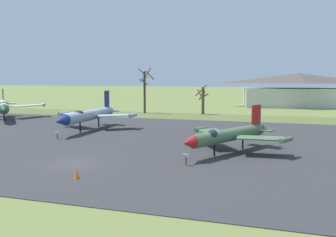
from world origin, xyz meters
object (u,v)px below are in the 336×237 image
Objects in this scene: jet_fighter_rear_left at (229,135)px; info_placard_rear_left at (186,158)px; jet_fighter_front_right at (4,106)px; visitor_building at (298,90)px; jet_fighter_front_left at (88,115)px; info_placard_front_left at (57,134)px; traffic_cone at (77,175)px.

jet_fighter_rear_left is 11.47× the size of info_placard_rear_left.
visitor_building is at bearing 42.95° from jet_fighter_front_right.
jet_fighter_front_left is 24.90m from info_placard_rear_left.
info_placard_front_left is 0.99× the size of info_placard_rear_left.
visitor_building is (11.50, 71.81, 3.64)m from info_placard_rear_left.
traffic_cone is at bearing -136.05° from info_placard_rear_left.
jet_fighter_rear_left is at bearing -21.99° from jet_fighter_front_right.
info_placard_front_left reaches higher than traffic_cone.
visitor_building reaches higher than jet_fighter_rear_left.
info_placard_front_left is at bearing 128.66° from traffic_cone.
info_placard_front_left is at bearing -87.34° from jet_fighter_front_left.
jet_fighter_front_left is at bearing 155.10° from jet_fighter_rear_left.
jet_fighter_rear_left reaches higher than traffic_cone.
visitor_building reaches higher than info_placard_rear_left.
traffic_cone is at bearing -51.34° from info_placard_front_left.
jet_fighter_front_right is at bearing 138.08° from traffic_cone.
info_placard_rear_left reaches higher than info_placard_front_left.
visitor_building is (51.70, 48.13, 1.85)m from jet_fighter_front_right.
jet_fighter_front_left is 23.63m from jet_fighter_rear_left.
info_placard_front_left is 0.09× the size of jet_fighter_rear_left.
info_placard_front_left is 0.07× the size of jet_fighter_front_right.
jet_fighter_front_left reaches higher than jet_fighter_rear_left.
jet_fighter_front_right is at bearing 158.01° from jet_fighter_rear_left.
jet_fighter_front_left is 1.33× the size of jet_fighter_rear_left.
info_placard_front_left is 21.17m from jet_fighter_rear_left.
jet_fighter_rear_left is at bearing 67.16° from info_placard_rear_left.
jet_fighter_front_left is at bearing -118.59° from visitor_building.
jet_fighter_front_left is 8.26m from info_placard_front_left.
info_placard_rear_left is 9.27m from traffic_cone.
jet_fighter_front_right is 0.51× the size of visitor_building.
visitor_building is (29.87, 63.61, 3.65)m from info_placard_front_left.
jet_fighter_front_left reaches higher than traffic_cone.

